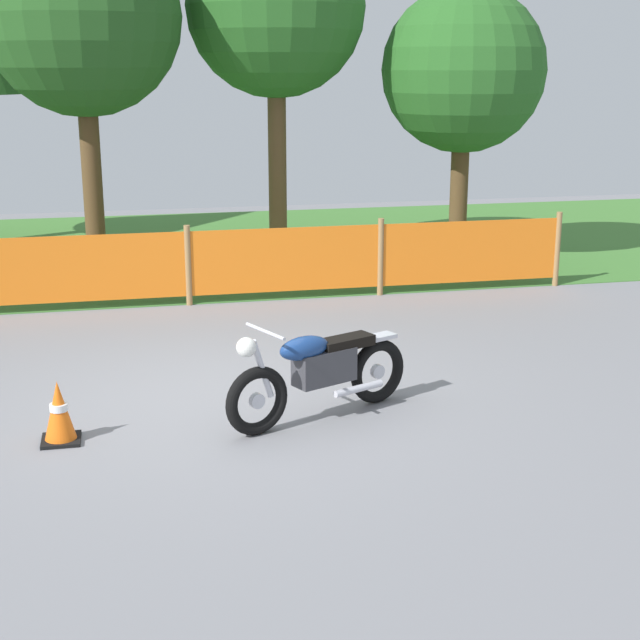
# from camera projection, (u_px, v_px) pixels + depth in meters

# --- Properties ---
(ground) EXTENTS (24.00, 24.00, 0.02)m
(ground) POSITION_uv_depth(u_px,v_px,m) (220.00, 396.00, 8.85)
(ground) COLOR gray
(grass_verge) EXTENTS (24.00, 7.70, 0.01)m
(grass_verge) POSITION_uv_depth(u_px,v_px,m) (171.00, 249.00, 15.79)
(grass_verge) COLOR #427A33
(grass_verge) RESTS_ON ground
(barrier_fence) EXTENTS (10.40, 0.08, 1.05)m
(barrier_fence) POSITION_uv_depth(u_px,v_px,m) (188.00, 264.00, 12.02)
(barrier_fence) COLOR #997547
(barrier_fence) RESTS_ON ground
(tree_near_left) EXTENTS (2.73, 2.73, 5.04)m
(tree_near_left) POSITION_uv_depth(u_px,v_px,m) (82.00, 17.00, 12.67)
(tree_near_left) COLOR brown
(tree_near_left) RESTS_ON ground
(tree_near_right) EXTENTS (2.67, 2.67, 5.20)m
(tree_near_right) POSITION_uv_depth(u_px,v_px,m) (276.00, 8.00, 13.77)
(tree_near_right) COLOR brown
(tree_near_right) RESTS_ON ground
(tree_rightmost) EXTENTS (2.50, 2.50, 4.20)m
(tree_rightmost) POSITION_uv_depth(u_px,v_px,m) (464.00, 71.00, 14.15)
(tree_rightmost) COLOR brown
(tree_rightmost) RESTS_ON ground
(motorcycle_lead) EXTENTS (1.80, 0.93, 0.91)m
(motorcycle_lead) POSITION_uv_depth(u_px,v_px,m) (319.00, 371.00, 8.17)
(motorcycle_lead) COLOR black
(motorcycle_lead) RESTS_ON ground
(traffic_cone) EXTENTS (0.32, 0.32, 0.53)m
(traffic_cone) POSITION_uv_depth(u_px,v_px,m) (59.00, 412.00, 7.69)
(traffic_cone) COLOR black
(traffic_cone) RESTS_ON ground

